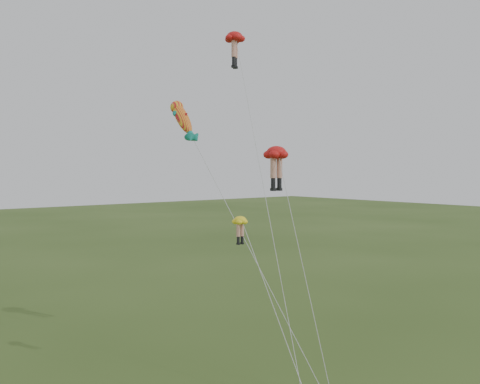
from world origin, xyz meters
TOP-DOWN VIEW (x-y plane):
  - legs_kite_red_high at (3.53, 9.79)m, footprint 5.80×12.52m
  - legs_kite_red_mid at (3.08, 5.09)m, footprint 3.14×7.58m
  - legs_kite_yellow at (-2.24, 1.93)m, footprint 1.57×7.56m
  - fish_kite at (-1.16, 9.33)m, footprint 1.89×12.91m

SIDE VIEW (x-z plane):
  - legs_kite_yellow at x=-2.24m, z-range 3.96..13.64m
  - legs_kite_red_mid at x=3.08m, z-range 6.05..19.67m
  - fish_kite at x=-1.16m, z-range 6.95..23.77m
  - legs_kite_red_high at x=3.53m, z-range 9.98..31.74m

